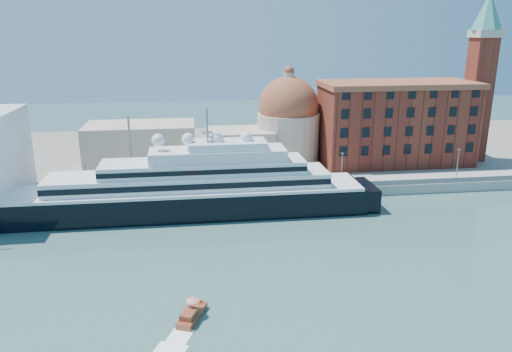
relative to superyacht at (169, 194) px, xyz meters
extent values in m
plane|color=#365D57|center=(11.31, -23.00, -4.73)|extent=(400.00, 400.00, 0.00)
cube|color=gray|center=(11.31, 11.00, -3.48)|extent=(180.00, 10.00, 2.50)
cube|color=slate|center=(11.31, 52.00, -3.73)|extent=(260.00, 72.00, 2.00)
cube|color=slate|center=(11.31, 6.50, -1.63)|extent=(180.00, 0.10, 1.20)
cube|color=black|center=(2.50, 0.00, -2.44)|extent=(81.37, 12.52, 6.78)
cube|color=black|center=(43.18, 0.00, -2.65)|extent=(6.26, 11.47, 6.26)
cube|color=white|center=(2.50, 0.00, 1.21)|extent=(79.28, 12.73, 0.63)
cube|color=white|center=(4.58, 0.00, 3.09)|extent=(60.50, 10.43, 3.13)
cube|color=black|center=(4.58, -5.21, 3.09)|extent=(60.50, 0.15, 1.25)
cube|color=white|center=(7.71, 0.00, 6.01)|extent=(43.81, 9.39, 2.71)
cube|color=white|center=(10.84, 0.00, 8.62)|extent=(29.21, 8.35, 2.50)
cube|color=white|center=(12.93, 0.00, 10.70)|extent=(16.69, 7.30, 1.67)
cylinder|color=slate|center=(8.76, 0.00, 15.09)|extent=(0.31, 0.31, 7.30)
sphere|color=white|center=(-1.67, 0.00, 12.16)|extent=(2.71, 2.71, 2.71)
sphere|color=white|center=(4.58, 0.00, 12.16)|extent=(2.71, 2.71, 2.71)
sphere|color=white|center=(10.84, 0.00, 12.16)|extent=(2.71, 2.71, 2.71)
sphere|color=white|center=(17.10, 0.00, 12.16)|extent=(2.71, 2.71, 2.71)
cube|color=brown|center=(4.35, -41.88, -4.35)|extent=(4.60, 7.00, 1.11)
cube|color=brown|center=(3.92, -42.91, -3.40)|extent=(2.70, 3.24, 0.89)
cylinder|color=slate|center=(4.56, -41.37, -2.96)|extent=(0.07, 0.07, 1.78)
cone|color=red|center=(4.56, -41.37, -1.96)|extent=(2.00, 2.00, 0.44)
cube|color=maroon|center=(63.31, 29.00, 8.27)|extent=(42.00, 18.00, 22.00)
cube|color=brown|center=(63.31, 29.00, 19.77)|extent=(43.00, 19.00, 1.50)
cube|color=maroon|center=(87.31, 29.00, 14.77)|extent=(6.00, 6.00, 35.00)
cube|color=beige|center=(87.31, 29.00, 33.27)|extent=(7.00, 7.00, 2.00)
cone|color=teal|center=(87.31, 29.00, 39.27)|extent=(8.40, 8.40, 10.00)
cylinder|color=beige|center=(33.31, 35.00, 4.27)|extent=(18.00, 18.00, 14.00)
sphere|color=brown|center=(33.31, 35.00, 13.27)|extent=(17.00, 17.00, 17.00)
cylinder|color=beige|center=(33.31, 35.00, 21.27)|extent=(3.00, 3.00, 3.00)
cube|color=beige|center=(19.31, 33.00, 2.27)|extent=(18.00, 14.00, 10.00)
cube|color=beige|center=(-8.69, 35.00, 3.27)|extent=(30.00, 16.00, 12.00)
cylinder|color=slate|center=(-18.69, 8.00, 1.77)|extent=(0.24, 0.24, 8.00)
cube|color=slate|center=(-18.69, 8.00, 5.87)|extent=(0.80, 0.30, 0.25)
cylinder|color=slate|center=(11.31, 8.00, 1.77)|extent=(0.24, 0.24, 8.00)
cube|color=slate|center=(11.31, 8.00, 5.87)|extent=(0.80, 0.30, 0.25)
cylinder|color=slate|center=(41.31, 8.00, 1.77)|extent=(0.24, 0.24, 8.00)
cube|color=slate|center=(41.31, 8.00, 5.87)|extent=(0.80, 0.30, 0.25)
cylinder|color=slate|center=(71.31, 8.00, 1.77)|extent=(0.24, 0.24, 8.00)
cube|color=slate|center=(71.31, 8.00, 5.87)|extent=(0.80, 0.30, 0.25)
cylinder|color=slate|center=(-8.69, 10.00, 6.77)|extent=(0.50, 0.50, 18.00)
camera|label=1|loc=(5.03, -104.69, 35.02)|focal=35.00mm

